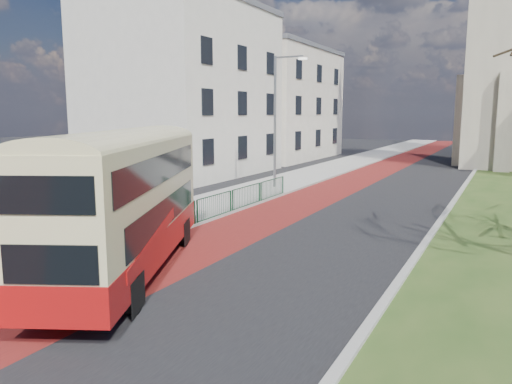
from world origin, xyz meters
The scene contains 11 objects.
ground centered at (0.00, 0.00, 0.00)m, with size 160.00×160.00×0.00m, color black.
road_carriageway centered at (1.50, 20.00, 0.01)m, with size 9.00×120.00×0.01m, color black.
bus_lane centered at (-1.20, 20.00, 0.01)m, with size 3.40×120.00×0.01m, color #591414.
pavement_west centered at (-5.00, 20.00, 0.06)m, with size 4.00×120.00×0.12m, color gray.
kerb_west centered at (-3.00, 20.00, 0.07)m, with size 0.25×120.00×0.13m, color #999993.
kerb_east centered at (6.10, 22.00, 0.07)m, with size 0.25×80.00×0.13m, color #999993.
pedestrian_railing centered at (-2.95, 4.00, 0.55)m, with size 0.07×24.00×1.12m.
street_block_near centered at (-14.00, 22.00, 6.51)m, with size 10.30×14.30×13.00m.
street_block_far centered at (-14.00, 38.00, 5.76)m, with size 10.30×16.30×11.50m.
streetlamp centered at (-4.35, 18.00, 4.59)m, with size 2.13×0.18×8.00m.
bus centered at (-1.20, 0.77, 2.32)m, with size 6.06×9.78×4.06m.
Camera 1 is at (8.63, -10.15, 4.70)m, focal length 35.00 mm.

